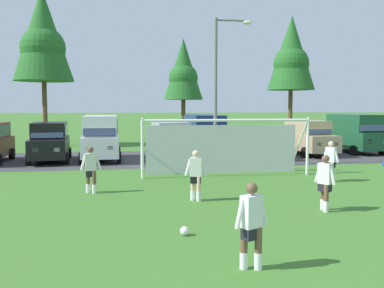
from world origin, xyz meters
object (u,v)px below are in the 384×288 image
(player_winger_left, at_px, (196,176))
(parked_car_slot_right, at_px, (264,143))
(player_midfield_center, at_px, (251,226))
(player_trailing_back, at_px, (325,183))
(parked_car_slot_left, at_px, (50,141))
(street_lamp, at_px, (219,91))
(player_striker_near, at_px, (91,170))
(soccer_ball, at_px, (185,231))
(parked_car_slot_center_left, at_px, (101,137))
(parked_car_slot_end, at_px, (355,132))
(parked_car_slot_center, at_px, (171,141))
(parked_car_slot_far_right, at_px, (308,137))
(parked_car_slot_center_right, at_px, (205,134))
(soccer_goal, at_px, (223,145))
(player_defender_far, at_px, (331,161))

(player_winger_left, bearing_deg, parked_car_slot_right, 61.46)
(player_midfield_center, distance_m, player_trailing_back, 5.27)
(parked_car_slot_left, xyz_separation_m, street_lamp, (8.72, -3.64, 2.70))
(player_striker_near, xyz_separation_m, parked_car_slot_left, (-2.88, 9.26, 0.29))
(player_midfield_center, bearing_deg, parked_car_slot_right, 70.72)
(soccer_ball, relative_size, parked_car_slot_center_left, 0.05)
(parked_car_slot_left, bearing_deg, player_trailing_back, -53.06)
(player_winger_left, relative_size, player_trailing_back, 1.00)
(player_trailing_back, xyz_separation_m, parked_car_slot_end, (9.37, 14.70, 0.52))
(player_midfield_center, height_order, parked_car_slot_left, parked_car_slot_left)
(player_midfield_center, distance_m, parked_car_slot_end, 22.66)
(player_midfield_center, distance_m, parked_car_slot_center_left, 17.55)
(soccer_ball, bearing_deg, parked_car_slot_center, 84.97)
(player_striker_near, distance_m, street_lamp, 8.64)
(soccer_ball, relative_size, parked_car_slot_far_right, 0.05)
(parked_car_slot_center_left, bearing_deg, parked_car_slot_end, 5.32)
(parked_car_slot_left, relative_size, street_lamp, 0.64)
(player_striker_near, distance_m, parked_car_slot_center_right, 12.20)
(player_trailing_back, relative_size, parked_car_slot_center_left, 0.34)
(parked_car_slot_center_left, bearing_deg, parked_car_slot_center, -9.40)
(parked_car_slot_left, height_order, parked_car_slot_far_right, same)
(soccer_ball, relative_size, soccer_goal, 0.03)
(soccer_goal, bearing_deg, street_lamp, 83.01)
(player_winger_left, bearing_deg, parked_car_slot_center, 87.97)
(parked_car_slot_center, distance_m, parked_car_slot_end, 12.66)
(parked_car_slot_center_right, bearing_deg, soccer_goal, -93.89)
(player_trailing_back, distance_m, parked_car_slot_left, 16.27)
(parked_car_slot_far_right, distance_m, street_lamp, 8.59)
(parked_car_slot_center_left, bearing_deg, street_lamp, -32.58)
(parked_car_slot_left, bearing_deg, street_lamp, -22.65)
(player_striker_near, bearing_deg, player_midfield_center, -65.85)
(parked_car_slot_center, bearing_deg, soccer_ball, -95.03)
(parked_car_slot_right, height_order, street_lamp, street_lamp)
(soccer_goal, xyz_separation_m, parked_car_slot_end, (10.68, 7.45, 0.05))
(parked_car_slot_center, relative_size, street_lamp, 0.64)
(street_lamp, bearing_deg, player_trailing_back, -83.59)
(parked_car_slot_center, relative_size, parked_car_slot_right, 1.11)
(player_winger_left, xyz_separation_m, parked_car_slot_center_right, (2.64, 12.40, 0.52))
(parked_car_slot_center_right, bearing_deg, player_defender_far, -71.08)
(parked_car_slot_right, distance_m, parked_car_slot_far_right, 3.46)
(parked_car_slot_center_right, xyz_separation_m, street_lamp, (-0.22, -4.95, 2.47))
(player_striker_near, relative_size, player_winger_left, 1.00)
(player_striker_near, bearing_deg, player_defender_far, 5.09)
(player_defender_far, relative_size, street_lamp, 0.22)
(player_trailing_back, xyz_separation_m, parked_car_slot_center_right, (-0.83, 14.32, 0.52))
(soccer_goal, bearing_deg, parked_car_slot_center, 108.76)
(player_striker_near, xyz_separation_m, parked_car_slot_right, (9.35, 9.07, 0.05))
(player_defender_far, relative_size, player_winger_left, 1.00)
(parked_car_slot_center, xyz_separation_m, parked_car_slot_end, (12.47, 2.18, 0.23))
(parked_car_slot_center, bearing_deg, player_striker_near, -113.37)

